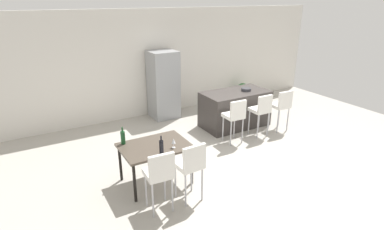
% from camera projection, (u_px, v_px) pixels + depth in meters
% --- Properties ---
extents(ground_plane, '(10.00, 10.00, 0.00)m').
position_uv_depth(ground_plane, '(233.00, 147.00, 7.05)').
color(ground_plane, '#ADA89E').
extents(back_wall, '(10.00, 0.12, 2.90)m').
position_uv_depth(back_wall, '(173.00, 61.00, 8.92)').
color(back_wall, silver).
rests_on(back_wall, ground_plane).
extents(kitchen_island, '(1.71, 0.90, 0.92)m').
position_uv_depth(kitchen_island, '(235.00, 109.00, 8.06)').
color(kitchen_island, '#383330').
rests_on(kitchen_island, ground_plane).
extents(bar_chair_left, '(0.41, 0.41, 1.05)m').
position_uv_depth(bar_chair_left, '(235.00, 115.00, 7.00)').
color(bar_chair_left, white).
rests_on(bar_chair_left, ground_plane).
extents(bar_chair_middle, '(0.40, 0.40, 1.05)m').
position_uv_depth(bar_chair_middle, '(261.00, 109.00, 7.36)').
color(bar_chair_middle, white).
rests_on(bar_chair_middle, ground_plane).
extents(bar_chair_right, '(0.42, 0.42, 1.05)m').
position_uv_depth(bar_chair_right, '(282.00, 104.00, 7.66)').
color(bar_chair_right, white).
rests_on(bar_chair_right, ground_plane).
extents(dining_table, '(1.19, 0.87, 0.74)m').
position_uv_depth(dining_table, '(155.00, 149.00, 5.49)').
color(dining_table, '#4C4238').
rests_on(dining_table, ground_plane).
extents(dining_chair_near, '(0.42, 0.42, 1.05)m').
position_uv_depth(dining_chair_near, '(160.00, 172.00, 4.71)').
color(dining_chair_near, white).
rests_on(dining_chair_near, ground_plane).
extents(dining_chair_far, '(0.42, 0.42, 1.05)m').
position_uv_depth(dining_chair_far, '(191.00, 163.00, 4.96)').
color(dining_chair_far, white).
rests_on(dining_chair_far, ground_plane).
extents(wine_bottle_right, '(0.08, 0.08, 0.32)m').
position_uv_depth(wine_bottle_right, '(123.00, 137.00, 5.48)').
color(wine_bottle_right, '#194723').
rests_on(wine_bottle_right, dining_table).
extents(wine_bottle_inner, '(0.07, 0.07, 0.34)m').
position_uv_depth(wine_bottle_inner, '(161.00, 147.00, 5.10)').
color(wine_bottle_inner, black).
rests_on(wine_bottle_inner, dining_table).
extents(wine_glass_left, '(0.07, 0.07, 0.17)m').
position_uv_depth(wine_glass_left, '(174.00, 141.00, 5.34)').
color(wine_glass_left, silver).
rests_on(wine_glass_left, dining_table).
extents(refrigerator, '(0.72, 0.68, 1.84)m').
position_uv_depth(refrigerator, '(163.00, 85.00, 8.51)').
color(refrigerator, '#939699').
rests_on(refrigerator, ground_plane).
extents(fruit_bowl, '(0.25, 0.25, 0.07)m').
position_uv_depth(fruit_bowl, '(246.00, 89.00, 7.97)').
color(fruit_bowl, '#333338').
rests_on(fruit_bowl, kitchen_island).
extents(potted_plant, '(0.39, 0.39, 0.59)m').
position_uv_depth(potted_plant, '(243.00, 91.00, 10.00)').
color(potted_plant, beige).
rests_on(potted_plant, ground_plane).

